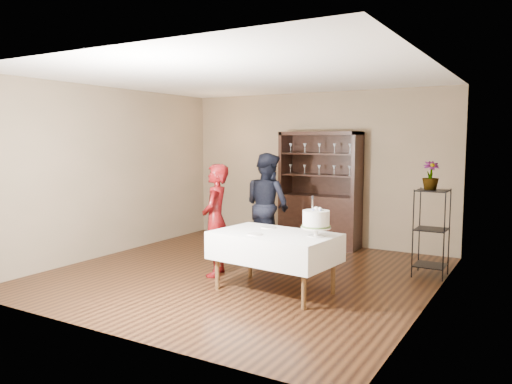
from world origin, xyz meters
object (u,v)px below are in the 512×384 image
at_px(cake_table, 274,247).
at_px(man, 267,205).
at_px(plant_etagere, 431,229).
at_px(cake, 316,220).
at_px(china_hutch, 320,208).
at_px(woman, 216,220).
at_px(potted_plant, 431,175).

relative_size(cake_table, man, 0.94).
bearing_deg(cake_table, plant_etagere, 48.37).
bearing_deg(man, cake, 152.86).
relative_size(china_hutch, man, 1.21).
height_order(woman, cake, woman).
bearing_deg(potted_plant, cake, -119.55).
height_order(plant_etagere, man, man).
bearing_deg(woman, china_hutch, 149.08).
distance_m(china_hutch, cake, 2.93).
bearing_deg(plant_etagere, cake, -120.74).
height_order(plant_etagere, cake_table, plant_etagere).
bearing_deg(cake, cake_table, -175.18).
distance_m(china_hutch, man, 1.25).
relative_size(cake_table, woman, 1.01).
height_order(china_hutch, woman, china_hutch).
distance_m(china_hutch, woman, 2.54).
height_order(cake_table, cake, cake).
bearing_deg(plant_etagere, china_hutch, 153.17).
bearing_deg(plant_etagere, man, -177.43).
height_order(china_hutch, cake, china_hutch).
distance_m(cake_table, cake, 0.64).
bearing_deg(cake_table, woman, 166.11).
distance_m(china_hutch, plant_etagere, 2.33).
bearing_deg(cake, china_hutch, 112.03).
xyz_separation_m(plant_etagere, cake, (-0.98, -1.66, 0.28)).
distance_m(woman, cake, 1.60).
distance_m(plant_etagere, man, 2.50).
xyz_separation_m(plant_etagere, man, (-2.49, -0.11, 0.18)).
bearing_deg(potted_plant, plant_etagere, -20.22).
height_order(cake_table, potted_plant, potted_plant).
height_order(plant_etagere, woman, woman).
relative_size(plant_etagere, potted_plant, 3.10).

